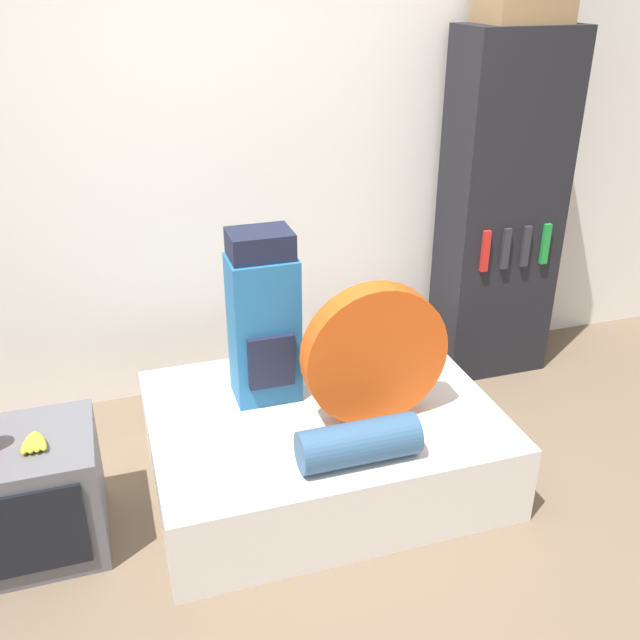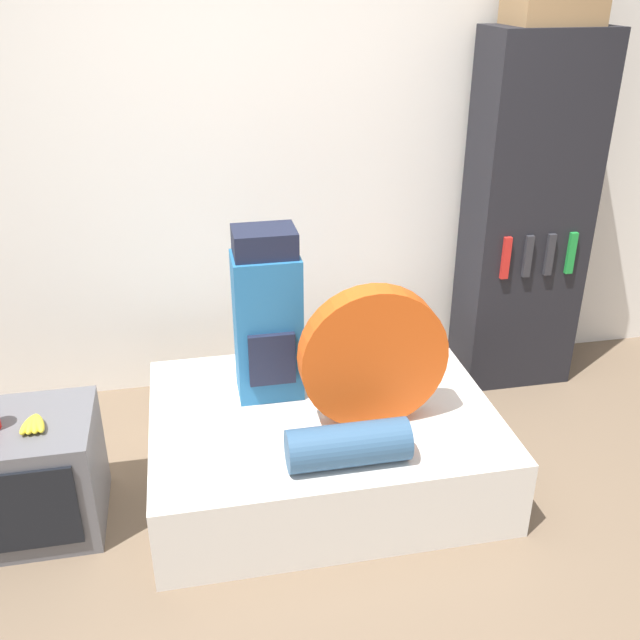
% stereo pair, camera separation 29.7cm
% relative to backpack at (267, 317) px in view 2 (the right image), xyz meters
% --- Properties ---
extents(ground_plane, '(16.00, 16.00, 0.00)m').
position_rel_backpack_xyz_m(ground_plane, '(0.14, -0.88, -0.76)').
color(ground_plane, brown).
extents(wall_back, '(8.00, 0.05, 2.60)m').
position_rel_backpack_xyz_m(wall_back, '(0.14, 0.81, 0.54)').
color(wall_back, white).
rests_on(wall_back, ground_plane).
extents(bed, '(1.55, 1.17, 0.37)m').
position_rel_backpack_xyz_m(bed, '(0.21, -0.20, -0.58)').
color(bed, silver).
rests_on(bed, ground_plane).
extents(backpack, '(0.30, 0.26, 0.80)m').
position_rel_backpack_xyz_m(backpack, '(0.00, 0.00, 0.00)').
color(backpack, '#23669E').
rests_on(backpack, bed).
extents(tent_bag, '(0.64, 0.11, 0.64)m').
position_rel_backpack_xyz_m(tent_bag, '(0.41, -0.33, -0.07)').
color(tent_bag, '#D14C14').
rests_on(tent_bag, bed).
extents(sleeping_roll, '(0.50, 0.18, 0.18)m').
position_rel_backpack_xyz_m(sleeping_roll, '(0.24, -0.61, -0.30)').
color(sleeping_roll, '#33567A').
rests_on(sleeping_roll, bed).
extents(television, '(0.62, 0.51, 0.52)m').
position_rel_backpack_xyz_m(television, '(-1.09, -0.28, -0.50)').
color(television, '#5B5B60').
rests_on(television, ground_plane).
extents(banana_bunch, '(0.12, 0.14, 0.04)m').
position_rel_backpack_xyz_m(banana_bunch, '(-0.99, -0.32, -0.23)').
color(banana_bunch, yellow).
rests_on(banana_bunch, television).
extents(bookshelf, '(0.62, 0.38, 1.93)m').
position_rel_backpack_xyz_m(bookshelf, '(1.49, 0.54, 0.20)').
color(bookshelf, black).
rests_on(bookshelf, ground_plane).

